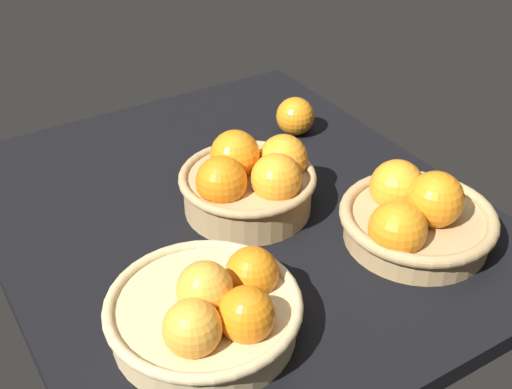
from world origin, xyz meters
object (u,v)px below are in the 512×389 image
object	(u,v)px
basket_center	(250,181)
loose_orange_front_gap	(295,116)
basket_near_right	(210,310)
basket_far_right	(414,217)

from	to	relation	value
basket_center	loose_orange_front_gap	bearing A→B (deg)	129.92
basket_near_right	basket_far_right	bearing A→B (deg)	91.88
basket_far_right	basket_near_right	distance (cm)	34.57
basket_near_right	loose_orange_front_gap	size ratio (longest dim) A/B	3.43
basket_center	basket_near_right	size ratio (longest dim) A/B	0.87
basket_center	basket_near_right	xyz separation A→B (cm)	(20.56, -18.24, -1.24)
basket_near_right	loose_orange_front_gap	xyz separation A→B (cm)	(-37.29, 38.23, -0.35)
basket_near_right	loose_orange_front_gap	distance (cm)	53.40
basket_far_right	loose_orange_front_gap	distance (cm)	36.34
basket_center	basket_near_right	distance (cm)	27.51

